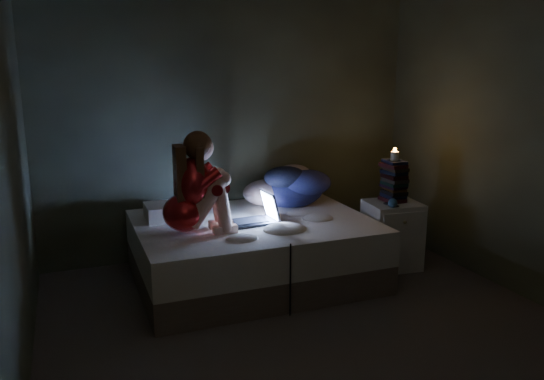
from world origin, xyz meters
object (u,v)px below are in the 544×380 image
bed (254,250)px  nightstand (392,235)px  woman (183,183)px  phone (393,205)px  candle (395,156)px  laptop (253,208)px

bed → nightstand: (1.27, -0.16, 0.04)m
woman → phone: 1.84m
bed → candle: bearing=-5.0°
bed → laptop: bearing=-113.0°
nightstand → candle: 0.71m
bed → candle: 1.49m
woman → phone: bearing=-0.1°
woman → laptop: bearing=10.5°
candle → phone: (-0.09, -0.14, -0.40)m
woman → nightstand: woman is taller
laptop → bed: bearing=62.9°
nightstand → candle: bearing=72.7°
laptop → phone: bearing=-12.1°
woman → laptop: woman is taller
phone → laptop: bearing=166.4°
laptop → candle: bearing=-5.5°
woman → candle: 1.91m
bed → woman: bearing=-165.6°
phone → nightstand: bearing=46.9°
bed → candle: size_ratio=24.04×
woman → candle: woman is taller
bed → woman: size_ratio=2.42×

